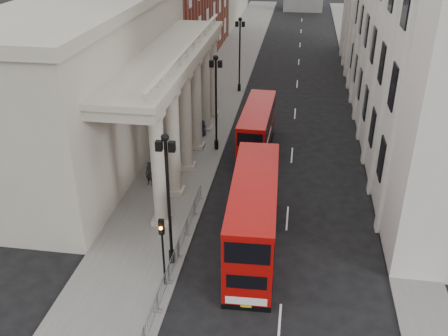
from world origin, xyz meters
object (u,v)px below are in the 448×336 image
Objects in this scene: pedestrian_a at (150,174)px; lamp_post_mid at (216,97)px; lamp_post_south at (168,192)px; bus_near at (254,215)px; bus_far at (257,129)px; pedestrian_c at (203,128)px; pedestrian_b at (171,156)px; traffic_light at (162,241)px; lamp_post_north at (240,50)px.

lamp_post_mid is at bearing 72.24° from pedestrian_a.
bus_near is at bearing 25.38° from lamp_post_south.
bus_far is 5.93m from pedestrian_c.
pedestrian_b is (-7.71, 10.10, -1.45)m from bus_near.
lamp_post_south is at bearing -90.00° from lamp_post_mid.
pedestrian_a is at bearing 139.50° from bus_near.
lamp_post_south reaches higher than traffic_light.
pedestrian_a is 1.03× the size of pedestrian_b.
pedestrian_a is (-8.51, 6.74, -1.42)m from bus_near.
pedestrian_c is at bearing 123.01° from lamp_post_mid.
lamp_post_south is 5.44× the size of pedestrian_c.
lamp_post_south is 13.25m from pedestrian_b.
pedestrian_a is 10.00m from pedestrian_c.
bus_far is (3.49, 0.16, -2.78)m from lamp_post_mid.
bus_far is (3.49, -15.84, -2.78)m from lamp_post_north.
lamp_post_south is at bearing -90.00° from lamp_post_north.
bus_far is 10.42m from pedestrian_a.
traffic_light reaches higher than pedestrian_c.
bus_far is 5.07× the size of pedestrian_a.
traffic_light reaches higher than bus_far.
pedestrian_a is (-7.41, -7.25, -1.08)m from bus_far.
pedestrian_c is (-5.23, 2.50, -1.25)m from bus_far.
pedestrian_c is at bearing 155.98° from bus_far.
bus_far is (3.49, 16.16, -2.78)m from lamp_post_south.
bus_near is 7.26× the size of pedestrian_c.
lamp_post_south is 10.47m from pedestrian_a.
lamp_post_mid is 0.87× the size of bus_far.
pedestrian_c is (-1.73, 2.66, -4.03)m from lamp_post_mid.
lamp_post_mid is 16.00m from lamp_post_north.
pedestrian_a is (-3.92, -7.09, -3.85)m from lamp_post_mid.
bus_far is at bearing 79.43° from traffic_light.
lamp_post_north is 0.87× the size of bus_far.
traffic_light is at bearing -71.37° from pedestrian_c.
lamp_post_mid is at bearing -144.99° from pedestrian_b.
lamp_post_north is (0.00, 32.00, 0.00)m from lamp_post_south.
pedestrian_a is at bearing 61.60° from pedestrian_b.
bus_near is (4.59, 2.18, -2.43)m from lamp_post_south.
pedestrian_b is (0.80, 3.37, -0.03)m from pedestrian_a.
pedestrian_b is at bearing 104.26° from lamp_post_south.
pedestrian_c is at bearing 95.06° from traffic_light.
traffic_light is (0.10, -34.02, -1.80)m from lamp_post_north.
lamp_post_south is at bearing -100.63° from bus_far.
lamp_post_north is at bearing 96.61° from bus_near.
traffic_light is 18.52m from bus_far.
traffic_light is 2.81× the size of pedestrian_c.
lamp_post_mid reaches higher than bus_near.
pedestrian_a is at bearing -118.95° from lamp_post_mid.
lamp_post_south is at bearing -55.08° from pedestrian_a.
lamp_post_south is at bearing 92.84° from traffic_light.
traffic_light is 0.45× the size of bus_far.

